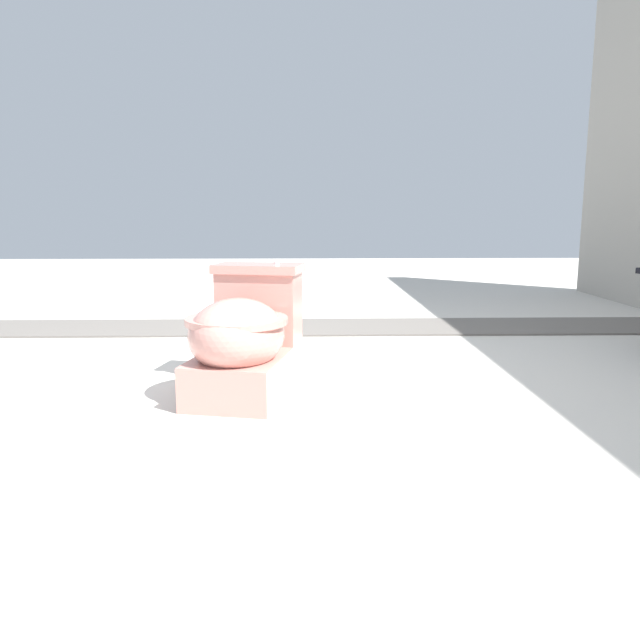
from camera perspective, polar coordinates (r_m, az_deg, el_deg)
ground_plane at (r=2.79m, az=-8.25°, el=-5.29°), size 14.00×14.00×0.00m
gravel_strip at (r=3.93m, az=1.01°, el=-0.64°), size 0.56×8.00×0.01m
toilet at (r=2.50m, az=-6.90°, el=-1.84°), size 0.69×0.50×0.52m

